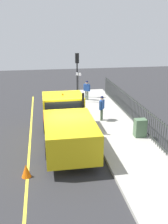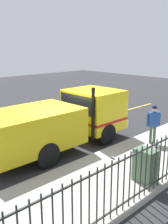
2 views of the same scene
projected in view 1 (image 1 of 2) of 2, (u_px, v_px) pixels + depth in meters
ground_plane at (71, 144)px, 14.28m from camera, size 51.89×51.89×0.00m
sidewalk_slab at (123, 139)px, 14.73m from camera, size 3.19×23.59×0.17m
lane_marking at (30, 147)px, 13.92m from camera, size 0.12×21.23×0.01m
work_truck at (66, 120)px, 14.18m from camera, size 2.51×6.79×2.67m
worker_standing at (102, 105)px, 17.14m from camera, size 0.44×0.55×1.70m
pedestrian_distant at (87, 88)px, 21.90m from camera, size 0.53×0.44×1.68m
iron_fence at (148, 124)px, 14.68m from camera, size 0.04×20.09×1.56m
traffic_light_near at (77, 66)px, 22.26m from camera, size 0.32×0.24×3.88m
utility_cabinet at (140, 128)px, 14.76m from camera, size 0.66×0.49×1.06m
traffic_cone at (26, 171)px, 11.14m from camera, size 0.42×0.42×0.60m
street_sign at (79, 83)px, 21.15m from camera, size 0.38×0.36×2.56m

